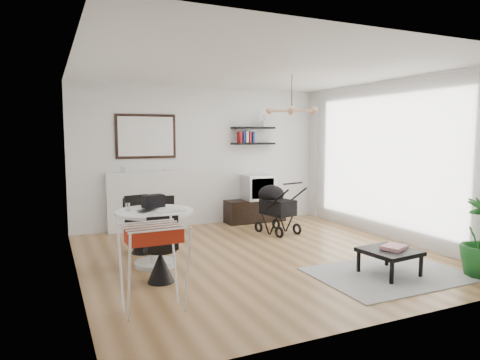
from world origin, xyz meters
name	(u,v)px	position (x,y,z in m)	size (l,w,h in m)	color
floor	(259,256)	(0.00, 0.00, 0.00)	(5.00, 5.00, 0.00)	brown
ceiling	(260,69)	(0.00, 0.00, 2.70)	(5.00, 5.00, 0.00)	white
wall_back	(202,157)	(0.00, 2.50, 1.35)	(5.00, 5.00, 0.00)	white
wall_left	(74,171)	(-2.50, 0.00, 1.35)	(5.00, 5.00, 0.00)	white
wall_right	(392,160)	(2.50, 0.00, 1.35)	(5.00, 5.00, 0.00)	white
sheer_curtain	(379,160)	(2.40, 0.20, 1.35)	(0.04, 3.60, 2.60)	white
fireplace	(148,194)	(-1.10, 2.42, 0.69)	(1.50, 0.17, 2.16)	white
shelf_lower	(253,144)	(1.06, 2.37, 1.60)	(0.90, 0.25, 0.04)	black
shelf_upper	(253,128)	(1.06, 2.37, 1.92)	(0.90, 0.25, 0.04)	black
pendant_lamp	(292,111)	(0.70, 0.30, 2.15)	(0.90, 0.90, 0.10)	tan
tv_console	(255,211)	(1.06, 2.28, 0.23)	(1.23, 0.43, 0.46)	black
crt_tv	(257,187)	(1.11, 2.27, 0.71)	(0.58, 0.51, 0.51)	silver
dining_table	(155,229)	(-1.50, 0.18, 0.50)	(1.05, 1.05, 0.76)	white
laptop	(150,211)	(-1.58, 0.10, 0.78)	(0.32, 0.20, 0.03)	black
black_bag	(153,201)	(-1.45, 0.44, 0.85)	(0.29, 0.17, 0.17)	black
newspaper	(168,211)	(-1.34, 0.05, 0.77)	(0.36, 0.29, 0.01)	silver
drinking_glass	(128,207)	(-1.83, 0.30, 0.82)	(0.06, 0.06, 0.10)	white
chair_far	(142,235)	(-1.53, 0.91, 0.27)	(0.44, 0.45, 0.86)	black
chair_near	(161,261)	(-1.60, -0.52, 0.27)	(0.40, 0.41, 0.84)	black
drying_rack	(153,266)	(-1.88, -1.36, 0.48)	(0.61, 0.57, 0.90)	white
stroller	(276,210)	(0.97, 1.26, 0.42)	(0.65, 0.86, 0.97)	black
rug	(389,274)	(1.12, -1.43, 0.01)	(1.89, 1.37, 0.01)	#A8A8A8
coffee_table	(390,252)	(1.11, -1.44, 0.29)	(0.68, 0.68, 0.32)	black
magazines	(394,247)	(1.19, -1.44, 0.35)	(0.31, 0.24, 0.04)	#B82E41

